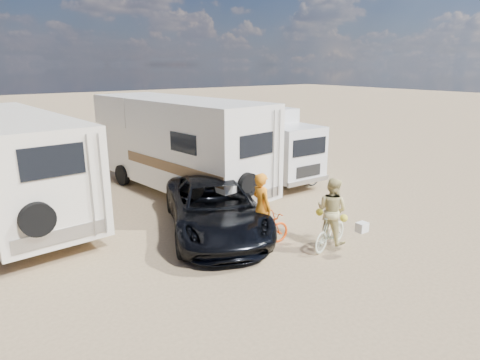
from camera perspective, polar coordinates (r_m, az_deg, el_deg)
ground at (r=10.97m, az=8.72°, el=-10.04°), size 140.00×140.00×0.00m
rv_main at (r=15.69m, az=-8.28°, el=4.55°), size 3.55×8.25×3.52m
rv_left at (r=14.54m, az=-28.65°, el=1.44°), size 3.22×8.63×3.28m
box_truck at (r=17.56m, az=2.89°, el=4.98°), size 2.25×5.76×2.99m
dark_suv at (r=12.00m, az=-3.48°, el=-3.72°), size 4.40×5.95×1.50m
bike_man at (r=11.10m, az=2.92°, el=-6.97°), size 1.77×0.72×0.91m
bike_woman at (r=11.29m, az=12.27°, el=-6.88°), size 1.60×0.80×0.93m
rider_man at (r=10.93m, az=2.95°, el=-4.68°), size 0.49×0.71×1.86m
rider_woman at (r=11.15m, az=12.38°, el=-4.94°), size 0.85×0.98×1.74m
bike_parked at (r=16.63m, az=8.35°, el=0.38°), size 1.62×0.95×0.81m
cooler at (r=11.43m, az=-1.38°, el=-7.57°), size 0.56×0.42×0.43m
crate at (r=13.66m, az=-0.99°, el=-3.89°), size 0.47×0.47×0.32m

